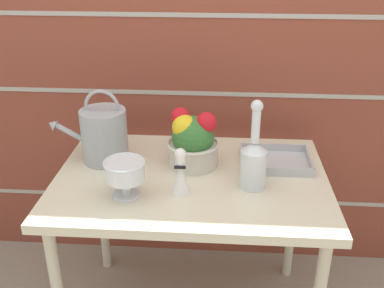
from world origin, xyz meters
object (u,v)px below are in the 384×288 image
(watering_can, at_px, (104,135))
(wire_tray, at_px, (275,161))
(figurine_vase, at_px, (181,175))
(flower_planter, at_px, (193,141))
(crystal_pedestal_bowl, at_px, (125,172))
(glass_decanter, at_px, (254,160))

(watering_can, xyz_separation_m, wire_tray, (0.71, 0.01, -0.11))
(figurine_vase, distance_m, wire_tray, 0.45)
(wire_tray, bearing_deg, watering_can, -178.85)
(watering_can, distance_m, flower_planter, 0.37)
(flower_planter, xyz_separation_m, figurine_vase, (-0.03, -0.23, -0.03))
(flower_planter, xyz_separation_m, wire_tray, (0.34, 0.03, -0.10))
(crystal_pedestal_bowl, bearing_deg, watering_can, 117.59)
(glass_decanter, bearing_deg, watering_can, 163.60)
(glass_decanter, relative_size, figurine_vase, 1.90)
(watering_can, height_order, figurine_vase, watering_can)
(watering_can, bearing_deg, figurine_vase, -35.51)
(crystal_pedestal_bowl, relative_size, wire_tray, 0.53)
(flower_planter, relative_size, wire_tray, 0.83)
(watering_can, height_order, crystal_pedestal_bowl, watering_can)
(figurine_vase, bearing_deg, glass_decanter, 13.89)
(glass_decanter, xyz_separation_m, figurine_vase, (-0.26, -0.07, -0.04))
(crystal_pedestal_bowl, distance_m, wire_tray, 0.64)
(crystal_pedestal_bowl, bearing_deg, flower_planter, 49.48)
(watering_can, xyz_separation_m, flower_planter, (0.37, -0.02, -0.01))
(flower_planter, distance_m, figurine_vase, 0.23)
(flower_planter, height_order, wire_tray, flower_planter)
(wire_tray, bearing_deg, crystal_pedestal_bowl, -152.52)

